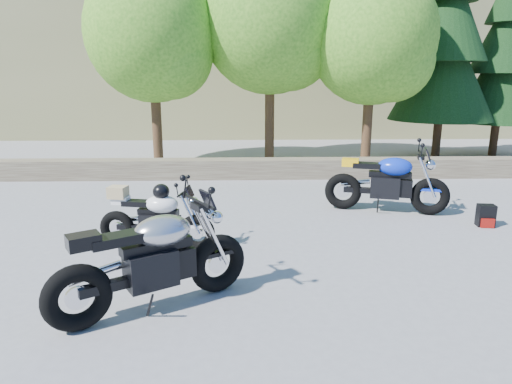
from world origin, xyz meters
TOP-DOWN VIEW (x-y plane):
  - ground at (0.00, 0.00)m, footprint 90.00×90.00m
  - stone_wall at (0.00, 5.50)m, footprint 22.00×0.55m
  - hillside at (3.00, 28.00)m, footprint 80.00×30.00m
  - tree_decid_left at (-2.39, 7.14)m, footprint 3.67×3.67m
  - tree_decid_mid at (0.91, 7.54)m, footprint 4.08×4.08m
  - tree_decid_right at (3.71, 6.94)m, footprint 3.54×3.54m
  - conifer_near at (6.20, 8.20)m, footprint 3.17×3.17m
  - conifer_far at (8.40, 8.80)m, footprint 2.82×2.82m
  - silver_bike at (-1.01, -1.43)m, footprint 2.11×1.40m
  - white_bike at (-1.35, 0.48)m, footprint 1.83×0.62m
  - blue_bike at (2.78, 2.32)m, footprint 2.31×0.95m
  - backpack at (4.27, 1.39)m, footprint 0.31×0.28m

SIDE VIEW (x-z plane):
  - ground at x=0.00m, z-range 0.00..0.00m
  - backpack at x=4.27m, z-range -0.01..0.38m
  - stone_wall at x=0.00m, z-range 0.00..0.50m
  - white_bike at x=-1.35m, z-range -0.01..1.01m
  - blue_bike at x=2.78m, z-range -0.02..1.17m
  - silver_bike at x=-1.01m, z-range -0.02..1.17m
  - conifer_far at x=8.40m, z-range 0.13..6.41m
  - tree_decid_right at x=3.71m, z-range 0.79..6.20m
  - tree_decid_left at x=-2.39m, z-range 0.83..6.44m
  - conifer_near at x=6.20m, z-range 0.15..7.21m
  - tree_decid_mid at x=0.91m, z-range 0.92..7.16m
  - hillside at x=3.00m, z-range 0.00..15.00m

